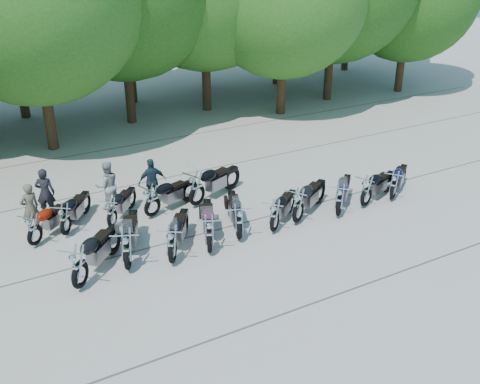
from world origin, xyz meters
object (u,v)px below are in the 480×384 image
motorcycle_11 (65,218)px  rider_1 (108,185)px  motorcycle_7 (340,199)px  motorcycle_13 (152,200)px  motorcycle_1 (127,248)px  motorcycle_5 (275,215)px  rider_3 (45,193)px  motorcycle_2 (172,243)px  motorcycle_6 (298,204)px  motorcycle_0 (79,265)px  motorcycle_9 (394,184)px  motorcycle_12 (112,212)px  rider_0 (30,208)px  rider_2 (152,181)px  motorcycle_3 (209,232)px  motorcycle_8 (367,190)px  motorcycle_4 (239,220)px  motorcycle_14 (197,187)px  motorcycle_10 (34,228)px

motorcycle_11 → rider_1: size_ratio=1.31×
motorcycle_7 → motorcycle_13: (-5.21, 2.84, 0.00)m
motorcycle_1 → motorcycle_13: motorcycle_1 is taller
motorcycle_5 → rider_3: size_ratio=1.32×
motorcycle_2 → motorcycle_6: motorcycle_6 is taller
motorcycle_0 → motorcycle_9: motorcycle_0 is taller
motorcycle_0 → motorcycle_12: size_ratio=1.21×
motorcycle_1 → motorcycle_6: 5.50m
rider_0 → rider_2: 3.92m
motorcycle_3 → motorcycle_7: motorcycle_3 is taller
motorcycle_7 → rider_3: size_ratio=1.38×
motorcycle_8 → rider_1: rider_1 is taller
motorcycle_4 → rider_0: size_ratio=1.48×
motorcycle_1 → motorcycle_13: 3.08m
motorcycle_1 → rider_0: size_ratio=1.58×
motorcycle_11 → rider_3: bearing=-47.2°
motorcycle_5 → rider_2: rider_2 is taller
motorcycle_8 → motorcycle_9: (1.15, -0.05, -0.03)m
motorcycle_4 → motorcycle_14: 2.62m
motorcycle_4 → rider_2: rider_2 is taller
motorcycle_10 → motorcycle_14: 5.18m
motorcycle_14 → rider_3: (-4.45, 1.75, 0.11)m
motorcycle_2 → motorcycle_4: bearing=-138.7°
motorcycle_14 → rider_0: (-5.08, 0.91, 0.08)m
motorcycle_2 → motorcycle_9: size_ratio=1.09×
motorcycle_6 → rider_1: 6.21m
motorcycle_9 → rider_0: 11.68m
motorcycle_1 → motorcycle_4: size_ratio=1.07×
motorcycle_0 → rider_1: bearing=-72.1°
motorcycle_4 → motorcycle_6: 2.11m
motorcycle_3 → motorcycle_9: bearing=-154.8°
motorcycle_9 → motorcycle_11: motorcycle_11 is taller
motorcycle_8 → motorcycle_14: (-4.84, 2.76, 0.08)m
rider_0 → motorcycle_1: bearing=100.8°
motorcycle_0 → motorcycle_10: 2.85m
motorcycle_6 → motorcycle_14: size_ratio=0.95×
motorcycle_14 → motorcycle_7: bearing=-151.0°
motorcycle_10 → motorcycle_14: motorcycle_14 is taller
motorcycle_7 → motorcycle_8: 1.21m
motorcycle_1 → motorcycle_9: (9.26, -0.21, -0.10)m
motorcycle_11 → motorcycle_12: bearing=-153.5°
motorcycle_3 → rider_2: size_ratio=1.52×
motorcycle_4 → motorcycle_5: (1.18, -0.12, -0.05)m
rider_0 → motorcycle_10: bearing=67.2°
motorcycle_3 → motorcycle_13: 2.91m
motorcycle_2 → rider_3: 5.20m
motorcycle_6 → motorcycle_9: size_ratio=1.12×
motorcycle_2 → motorcycle_7: motorcycle_2 is taller
rider_0 → rider_1: (2.51, 0.42, 0.03)m
motorcycle_6 → motorcycle_0: bearing=60.5°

